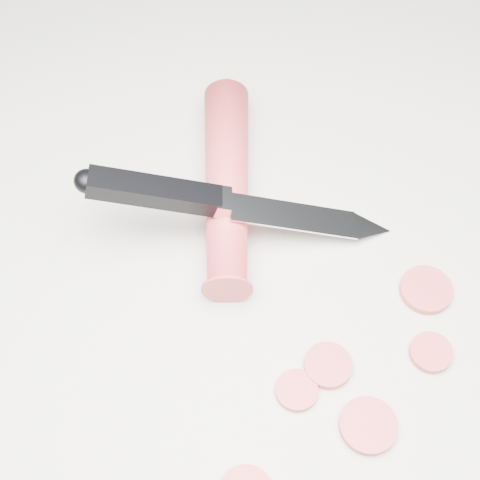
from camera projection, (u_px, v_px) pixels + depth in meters
ground at (292, 309)px, 0.50m from camera, size 2.40×2.40×0.00m
carrot at (227, 183)px, 0.53m from camera, size 0.13×0.18×0.03m
carrot_slice_0 at (431, 352)px, 0.48m from camera, size 0.03×0.03×0.01m
carrot_slice_1 at (368, 426)px, 0.45m from camera, size 0.04×0.04×0.01m
carrot_slice_2 at (297, 390)px, 0.46m from camera, size 0.03×0.03×0.01m
carrot_slice_4 at (328, 365)px, 0.47m from camera, size 0.03×0.03×0.01m
carrot_slice_5 at (426, 290)px, 0.50m from camera, size 0.04×0.04×0.01m
kitchen_knife at (241, 202)px, 0.50m from camera, size 0.22×0.15×0.08m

